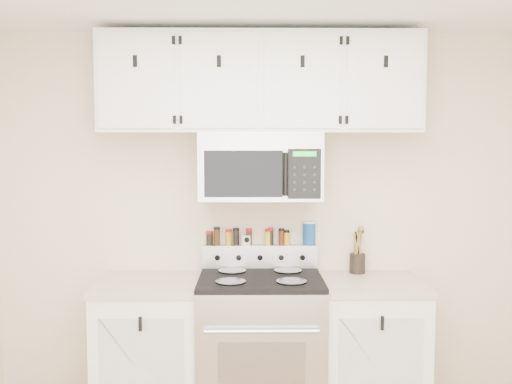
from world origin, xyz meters
The scene contains 18 objects.
back_wall centered at (0.00, 1.75, 1.25)m, with size 3.50×0.01×2.50m, color beige.
range centered at (0.00, 1.43, 0.49)m, with size 0.76×0.65×1.10m.
base_cabinet_left centered at (-0.69, 1.45, 0.46)m, with size 0.64×0.62×0.92m.
base_cabinet_right centered at (0.69, 1.45, 0.46)m, with size 0.64×0.62×0.92m.
microwave centered at (0.00, 1.55, 1.63)m, with size 0.76×0.44×0.42m.
upper_cabinets centered at (0.00, 1.58, 2.15)m, with size 2.00×0.35×0.62m.
utensil_crock centered at (0.64, 1.66, 1.00)m, with size 0.10×0.10×0.30m.
kitchen_timer centered at (-0.09, 1.71, 1.13)m, with size 0.06×0.05×0.07m, color white.
salt_canister centered at (0.33, 1.71, 1.18)m, with size 0.09×0.09×0.16m.
spice_jar_0 centered at (-0.34, 1.71, 1.15)m, with size 0.05×0.05×0.09m.
spice_jar_1 centered at (-0.29, 1.71, 1.16)m, with size 0.04×0.04×0.12m.
spice_jar_2 centered at (-0.21, 1.71, 1.15)m, with size 0.04×0.04×0.10m.
spice_jar_3 centered at (-0.16, 1.71, 1.16)m, with size 0.04×0.04×0.11m.
spice_jar_4 centered at (-0.07, 1.71, 1.16)m, with size 0.04×0.04×0.11m.
spice_jar_5 centered at (0.06, 1.71, 1.15)m, with size 0.05×0.05×0.11m.
spice_jar_6 centered at (0.07, 1.71, 1.16)m, with size 0.04×0.04×0.12m.
spice_jar_7 centered at (0.14, 1.71, 1.16)m, with size 0.04×0.04×0.11m.
spice_jar_8 centered at (0.18, 1.71, 1.15)m, with size 0.04×0.04×0.10m.
Camera 1 is at (-0.07, -2.04, 1.75)m, focal length 40.00 mm.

